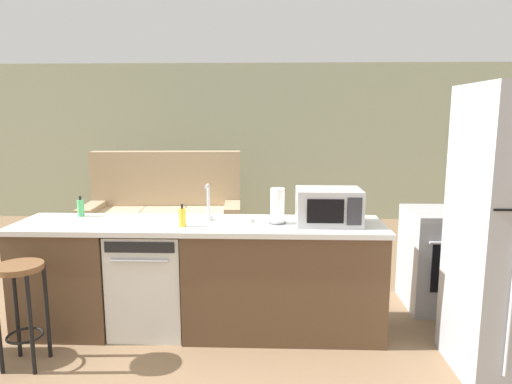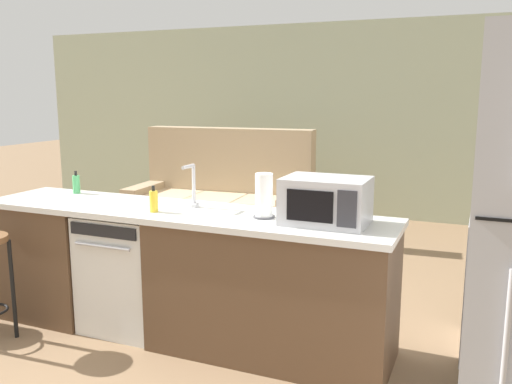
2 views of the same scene
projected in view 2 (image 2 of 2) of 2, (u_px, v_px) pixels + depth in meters
ground_plane at (163, 331)px, 3.87m from camera, size 24.00×24.00×0.00m
wall_back at (348, 120)px, 7.32m from camera, size 10.00×0.06×2.60m
kitchen_counter at (191, 279)px, 3.70m from camera, size 2.94×0.66×0.90m
dishwasher at (132, 270)px, 3.89m from camera, size 0.58×0.61×0.84m
microwave at (326, 201)px, 3.23m from camera, size 0.50×0.37×0.28m
sink_faucet at (193, 189)px, 3.68m from camera, size 0.07×0.18×0.30m
paper_towel_roll at (264, 196)px, 3.38m from camera, size 0.14×0.14×0.28m
soap_bottle at (154, 201)px, 3.56m from camera, size 0.06×0.06×0.18m
dish_soap_bottle at (76, 184)px, 4.22m from camera, size 0.06×0.06×0.18m
couch at (223, 206)px, 6.21m from camera, size 2.05×1.03×1.27m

